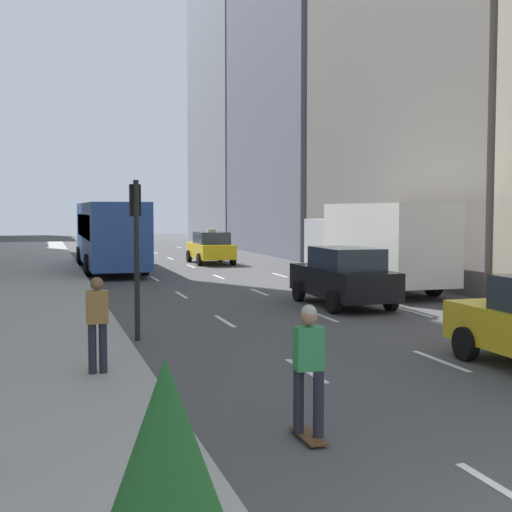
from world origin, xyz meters
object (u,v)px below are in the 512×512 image
at_px(skateboarder, 309,365).
at_px(city_bus, 109,233).
at_px(taxi_lead, 211,247).
at_px(traffic_light_pole, 136,233).
at_px(sedan_black_near, 343,276).
at_px(pedestrian_mid_block, 97,320).
at_px(box_truck, 375,243).

bearing_deg(skateboarder, city_bus, 90.11).
bearing_deg(taxi_lead, city_bus, -156.06).
distance_m(taxi_lead, city_bus, 6.21).
height_order(city_bus, traffic_light_pole, traffic_light_pole).
bearing_deg(sedan_black_near, skateboarder, -115.81).
distance_m(taxi_lead, pedestrian_mid_block, 26.46).
bearing_deg(traffic_light_pole, pedestrian_mid_block, -106.98).
distance_m(box_truck, traffic_light_pole, 12.09).
relative_size(taxi_lead, pedestrian_mid_block, 2.67).
bearing_deg(sedan_black_near, traffic_light_pole, -150.51).
bearing_deg(pedestrian_mid_block, skateboarder, -59.08).
distance_m(pedestrian_mid_block, traffic_light_pole, 4.16).
bearing_deg(box_truck, pedestrian_mid_block, -133.81).
height_order(sedan_black_near, pedestrian_mid_block, same).
bearing_deg(skateboarder, taxi_lead, 79.21).
relative_size(sedan_black_near, traffic_light_pole, 1.26).
distance_m(taxi_lead, traffic_light_pole, 22.57).
bearing_deg(box_truck, sedan_black_near, -128.14).
bearing_deg(sedan_black_near, taxi_lead, 90.00).
bearing_deg(city_bus, sedan_black_near, -69.70).
distance_m(skateboarder, pedestrian_mid_block, 4.56).
height_order(city_bus, skateboarder, city_bus).
bearing_deg(pedestrian_mid_block, taxi_lead, 72.63).
height_order(city_bus, pedestrian_mid_block, city_bus).
height_order(skateboarder, traffic_light_pole, traffic_light_pole).
relative_size(taxi_lead, skateboarder, 2.52).
relative_size(sedan_black_near, skateboarder, 2.61).
bearing_deg(pedestrian_mid_block, city_bus, 84.26).
xyz_separation_m(taxi_lead, skateboarder, (-5.56, -29.16, 0.08)).
distance_m(taxi_lead, box_truck, 14.40).
bearing_deg(pedestrian_mid_block, sedan_black_near, 43.84).
bearing_deg(sedan_black_near, city_bus, 110.30).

